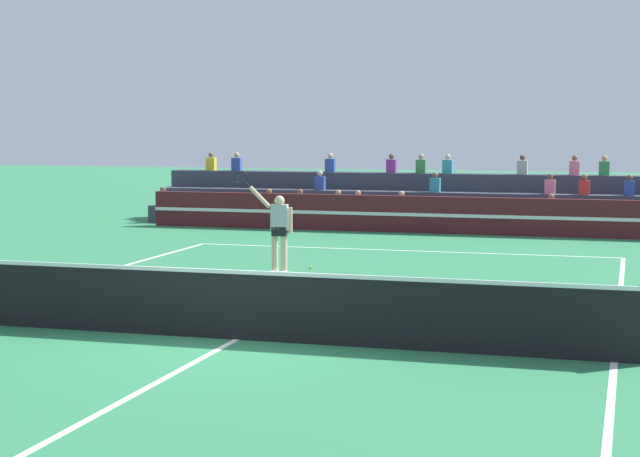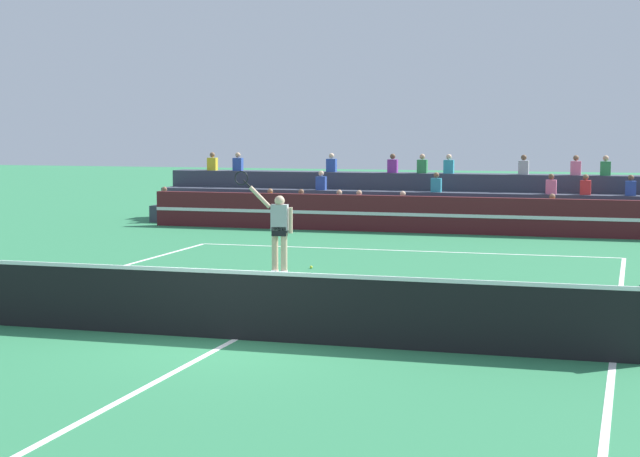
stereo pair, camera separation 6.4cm
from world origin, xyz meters
name	(u,v)px [view 2 (the right image)]	position (x,y,z in m)	size (l,w,h in m)	color
ground_plane	(235,340)	(0.00, 0.00, 0.00)	(120.00, 120.00, 0.00)	#2D7A4C
court_lines	(235,339)	(0.00, 0.00, 0.00)	(11.10, 23.90, 0.01)	white
tennis_net	(235,304)	(0.00, 0.00, 0.54)	(12.00, 0.10, 1.10)	black
sponsor_banner_wall	(435,215)	(0.00, 16.51, 0.55)	(18.00, 0.26, 1.10)	#51191E
bleacher_stand	(449,205)	(-0.01, 19.05, 0.65)	(19.42, 2.85, 2.28)	#383D4C
tennis_player	(278,229)	(-1.65, 6.87, 0.98)	(1.34, 0.33, 2.30)	beige
tennis_ball	(311,267)	(-1.24, 7.95, 0.03)	(0.07, 0.07, 0.07)	#C6DB33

